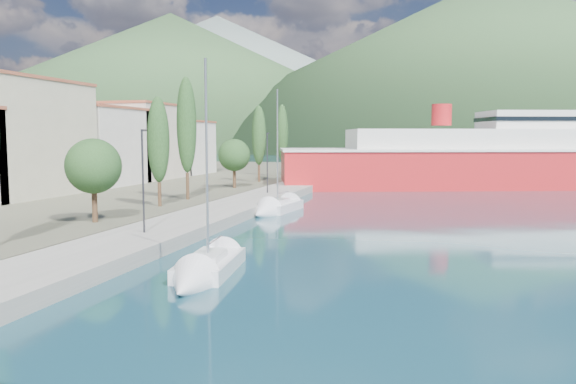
% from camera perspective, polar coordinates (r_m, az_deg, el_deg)
% --- Properties ---
extents(ground, '(1400.00, 1400.00, 0.00)m').
position_cam_1_polar(ground, '(134.98, 11.78, 2.74)').
color(ground, '#163E4D').
extents(quay, '(5.00, 88.00, 0.80)m').
position_cam_1_polar(quay, '(44.32, -7.23, -2.24)').
color(quay, gray).
rests_on(quay, ground).
extents(hills_far, '(1480.00, 900.00, 180.00)m').
position_cam_1_polar(hills_far, '(650.61, 27.12, 11.23)').
color(hills_far, slate).
rests_on(hills_far, ground).
extents(town_buildings, '(9.20, 69.20, 11.30)m').
position_cam_1_polar(town_buildings, '(65.04, -22.63, 4.42)').
color(town_buildings, '#C1B4A3').
rests_on(town_buildings, land_strip).
extents(tree_row, '(3.69, 65.38, 11.18)m').
position_cam_1_polar(tree_row, '(51.44, -10.62, 4.86)').
color(tree_row, '#47301E').
rests_on(tree_row, land_strip).
extents(lamp_posts, '(0.15, 49.00, 6.06)m').
position_cam_1_polar(lamp_posts, '(34.13, -14.28, 1.52)').
color(lamp_posts, '#2D2D33').
rests_on(lamp_posts, quay).
extents(sailboat_near, '(3.19, 7.77, 10.85)m').
position_cam_1_polar(sailboat_near, '(25.46, -9.03, -8.35)').
color(sailboat_near, silver).
rests_on(sailboat_near, ground).
extents(sailboat_mid, '(3.29, 7.99, 11.43)m').
position_cam_1_polar(sailboat_mid, '(47.10, -1.77, -1.84)').
color(sailboat_mid, silver).
rests_on(sailboat_mid, ground).
extents(ferry, '(57.22, 28.49, 11.17)m').
position_cam_1_polar(ferry, '(77.42, 20.85, 2.99)').
color(ferry, red).
rests_on(ferry, ground).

